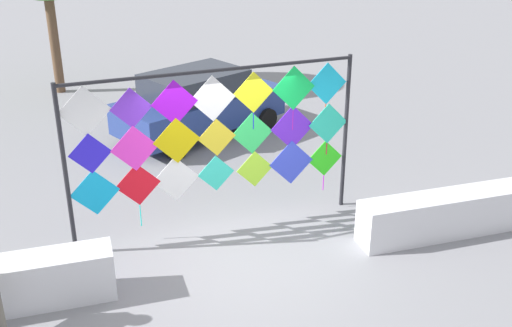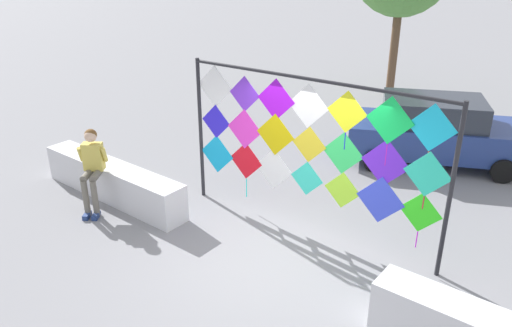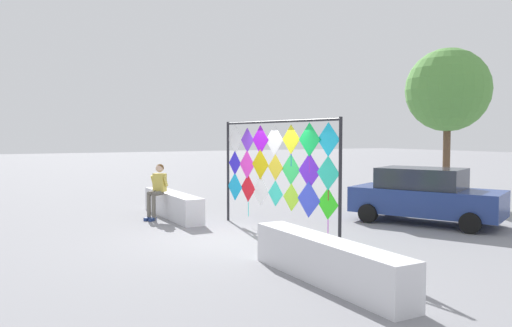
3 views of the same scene
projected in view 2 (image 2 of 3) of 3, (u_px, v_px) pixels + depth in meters
ground at (271, 260)px, 8.08m from camera, size 120.00×120.00×0.00m
plaza_ledge_left at (113, 181)px, 9.90m from camera, size 3.62×0.55×0.72m
kite_display_rack at (308, 139)px, 8.25m from camera, size 4.71×0.34×2.75m
seated_vendor at (92, 164)px, 9.25m from camera, size 0.69×0.75×1.56m
parked_car at (435, 130)px, 11.40m from camera, size 4.20×3.17×1.50m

